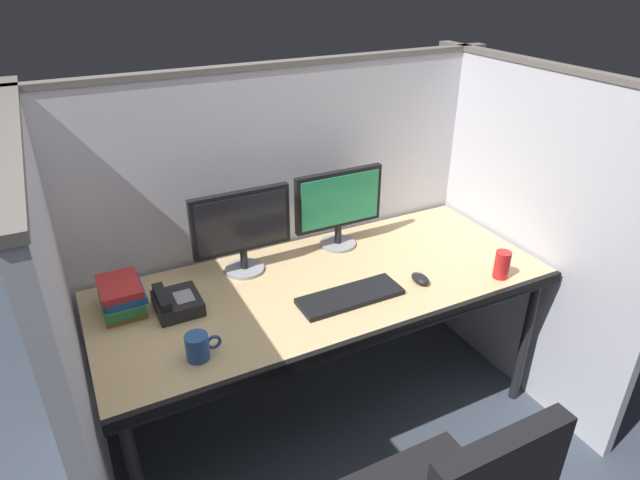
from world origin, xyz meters
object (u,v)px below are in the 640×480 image
at_px(monitor_left, 242,227).
at_px(monitor_right, 339,204).
at_px(desk, 327,294).
at_px(book_stack, 122,297).
at_px(keyboard_main, 350,296).
at_px(computer_mouse, 420,279).
at_px(coffee_mug, 198,347).
at_px(desk_phone, 176,303).
at_px(soda_can, 502,265).

height_order(monitor_left, monitor_right, same).
distance_m(desk, book_stack, 0.82).
distance_m(monitor_left, keyboard_main, 0.54).
bearing_deg(computer_mouse, desk, 155.24).
relative_size(monitor_left, book_stack, 1.92).
height_order(monitor_left, coffee_mug, monitor_left).
xyz_separation_m(monitor_right, keyboard_main, (-0.17, -0.42, -0.20)).
xyz_separation_m(monitor_right, book_stack, (-1.00, -0.08, -0.16)).
height_order(computer_mouse, book_stack, book_stack).
relative_size(desk, book_stack, 8.48).
height_order(desk, book_stack, book_stack).
bearing_deg(desk, desk_phone, 170.58).
xyz_separation_m(desk, keyboard_main, (0.03, -0.14, 0.06)).
xyz_separation_m(monitor_left, desk_phone, (-0.34, -0.16, -0.18)).
relative_size(soda_can, desk_phone, 0.64).
distance_m(keyboard_main, desk_phone, 0.68).
bearing_deg(monitor_right, soda_can, -49.71).
xyz_separation_m(keyboard_main, desk_phone, (-0.64, 0.24, 0.02)).
relative_size(desk_phone, coffee_mug, 1.51).
height_order(desk, computer_mouse, computer_mouse).
xyz_separation_m(desk_phone, coffee_mug, (-0.00, -0.32, 0.01)).
relative_size(desk, monitor_right, 4.42).
distance_m(monitor_right, desk_phone, 0.85).
bearing_deg(keyboard_main, desk_phone, 159.39).
bearing_deg(computer_mouse, monitor_left, 145.95).
xyz_separation_m(desk, desk_phone, (-0.61, 0.10, 0.08)).
xyz_separation_m(monitor_left, computer_mouse, (0.63, -0.42, -0.20)).
distance_m(desk, soda_can, 0.76).
distance_m(desk, monitor_right, 0.44).
distance_m(computer_mouse, desk_phone, 1.00).
height_order(desk, monitor_left, monitor_left).
bearing_deg(monitor_right, coffee_mug, -148.64).
relative_size(monitor_right, book_stack, 1.92).
bearing_deg(monitor_left, desk_phone, -154.86).
bearing_deg(monitor_right, desk_phone, -167.64).
height_order(desk, monitor_right, monitor_right).
distance_m(computer_mouse, coffee_mug, 0.97).
bearing_deg(desk, book_stack, 166.07).
distance_m(soda_can, desk_phone, 1.35).
bearing_deg(keyboard_main, desk, 103.39).
xyz_separation_m(desk, monitor_left, (-0.27, 0.26, 0.27)).
xyz_separation_m(desk, book_stack, (-0.79, 0.20, 0.11)).
xyz_separation_m(monitor_left, monitor_right, (0.48, 0.02, 0.00)).
bearing_deg(desk_phone, monitor_left, 25.14).
xyz_separation_m(keyboard_main, coffee_mug, (-0.64, -0.08, 0.04)).
bearing_deg(keyboard_main, book_stack, 157.80).
bearing_deg(book_stack, keyboard_main, -22.20).
height_order(keyboard_main, coffee_mug, coffee_mug).
xyz_separation_m(desk, computer_mouse, (0.36, -0.17, 0.07)).
bearing_deg(desk, computer_mouse, -24.76).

